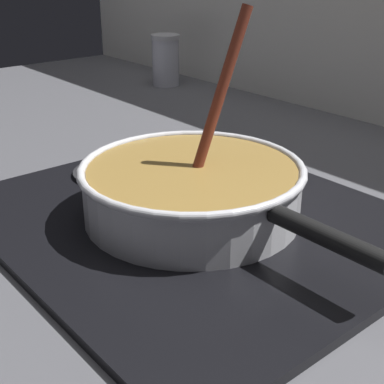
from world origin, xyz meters
The scene contains 6 objects.
ground centered at (0.00, 0.00, -0.02)m, with size 2.40×1.60×0.04m, color #4C4C51.
hob_plate centered at (-0.02, 0.19, 0.01)m, with size 0.56×0.48×0.01m, color black.
burner_ring centered at (-0.02, 0.19, 0.02)m, with size 0.19×0.19×0.01m, color #592D0C.
spare_burner centered at (-0.21, 0.19, 0.01)m, with size 0.13×0.13×0.01m, color #262628.
cooking_pan centered at (-0.02, 0.20, 0.05)m, with size 0.43×0.29×0.27m.
condiment_jar centered at (-0.69, 0.67, 0.07)m, with size 0.08×0.08×0.13m.
Camera 1 is at (0.49, -0.23, 0.34)m, focal length 51.62 mm.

